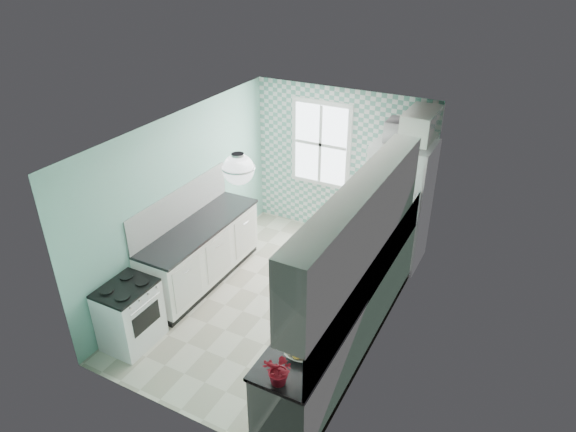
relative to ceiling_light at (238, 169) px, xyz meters
The scene contains 26 objects.
floor 2.47m from the ceiling_light, 90.00° to the left, with size 3.00×4.40×0.02m, color silver.
ceiling 0.82m from the ceiling_light, 90.00° to the left, with size 3.00×4.40×0.02m, color white.
wall_back 3.20m from the ceiling_light, 90.00° to the left, with size 3.00×0.02×2.50m, color #86C8B6.
wall_front 1.77m from the ceiling_light, 90.00° to the right, with size 3.00×0.02×2.50m, color #86C8B6.
wall_left 2.02m from the ceiling_light, 152.09° to the left, with size 0.02×4.40×2.50m, color #86C8B6.
wall_right 2.02m from the ceiling_light, 27.91° to the left, with size 0.02×4.40×2.50m, color #86C8B6.
accent_wall 3.17m from the ceiling_light, 90.00° to the left, with size 3.00×0.01×2.50m, color #68A997.
window 3.08m from the ceiling_light, 96.74° to the left, with size 1.04×0.05×1.44m.
backsplash_right 1.91m from the ceiling_light, 15.05° to the left, with size 0.02×3.60×0.51m, color white.
backsplash_left 2.00m from the ceiling_light, 154.02° to the left, with size 0.02×2.15×0.51m, color white.
upper_cabinets_right 1.41m from the ceiling_light, ahead, with size 0.33×3.20×0.90m, color white.
upper_cabinet_fridge 2.93m from the ceiling_light, 63.70° to the left, with size 0.40×0.74×0.40m, color white.
ceiling_light is the anchor object (origin of this frame).
base_cabinets_right 2.26m from the ceiling_light, 18.43° to the left, with size 0.60×3.60×0.90m, color white.
countertop_right 1.88m from the ceiling_light, 18.65° to the left, with size 0.63×3.60×0.04m, color black.
base_cabinets_left 2.34m from the ceiling_light, 148.86° to the left, with size 0.60×2.15×0.90m, color white.
countertop_left 1.97m from the ceiling_light, 148.54° to the left, with size 0.63×2.15×0.04m, color black.
fridge 3.15m from the ceiling_light, 67.03° to the left, with size 0.85×0.84×1.94m.
stove 2.36m from the ceiling_light, 147.46° to the right, with size 0.55×0.69×0.82m.
sink 2.31m from the ceiling_light, 49.14° to the left, with size 0.43×0.36×0.53m.
rug 2.86m from the ceiling_light, 86.60° to the left, with size 0.67×0.96×0.02m, color maroon.
dish_towel 2.36m from the ceiling_light, 52.85° to the left, with size 0.02×0.23×0.35m, color #5DB7A7.
fruit_bowl 2.02m from the ceiling_light, 37.09° to the right, with size 0.26×0.26×0.07m, color white.
potted_plant 2.15m from the ceiling_light, 47.12° to the right, with size 0.28×0.24×0.31m, color #AB1521.
soap_bottle 2.39m from the ceiling_light, 51.78° to the left, with size 0.09×0.09×0.20m, color #879FB6.
microwave 2.85m from the ceiling_light, 67.03° to the left, with size 0.57×0.39×0.32m, color silver.
Camera 1 is at (2.83, -5.04, 4.53)m, focal length 32.00 mm.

